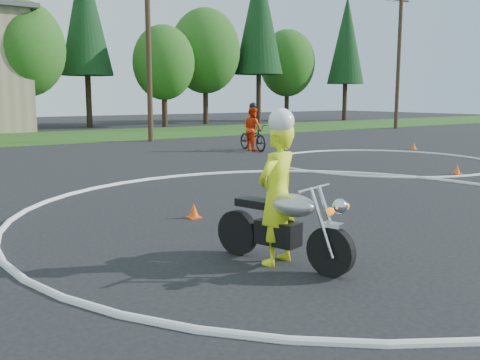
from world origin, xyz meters
TOP-DOWN VIEW (x-y plane):
  - ground at (0.00, 0.00)m, footprint 120.00×120.00m
  - grass_strip at (0.00, 27.00)m, footprint 120.00×10.00m
  - course_markings at (2.17, 4.35)m, footprint 19.05×19.05m
  - primary_motorcycle at (-2.73, 0.66)m, footprint 0.91×2.23m
  - rider_primary_grp at (-2.74, 0.80)m, footprint 0.84×0.67m
  - rider_second_grp at (6.60, 14.03)m, footprint 1.03×2.28m
  - treeline at (14.78, 34.61)m, footprint 38.20×8.10m
  - utility_poles at (5.00, 21.00)m, footprint 41.60×1.12m

SIDE VIEW (x-z plane):
  - ground at x=0.00m, z-range 0.00..0.00m
  - course_markings at x=2.17m, z-range -0.05..0.07m
  - grass_strip at x=0.00m, z-range 0.00..0.02m
  - primary_motorcycle at x=-2.73m, z-range -0.02..1.18m
  - rider_second_grp at x=6.60m, z-range -0.31..1.81m
  - rider_primary_grp at x=-2.74m, z-range -0.04..2.19m
  - utility_poles at x=5.00m, z-range 0.20..10.20m
  - treeline at x=14.78m, z-range -0.64..13.88m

